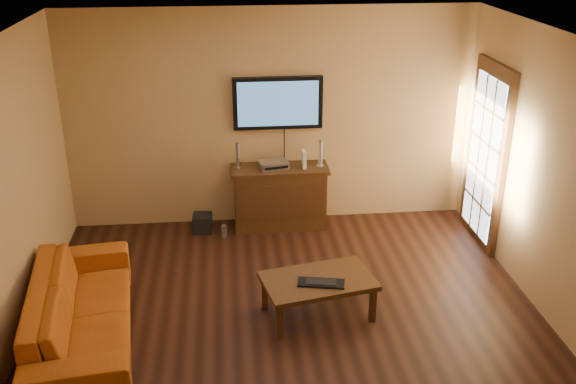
{
  "coord_description": "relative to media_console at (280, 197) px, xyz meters",
  "views": [
    {
      "loc": [
        -0.55,
        -5.06,
        3.65
      ],
      "look_at": [
        0.04,
        0.8,
        1.1
      ],
      "focal_mm": 40.0,
      "sensor_mm": 36.0,
      "label": 1
    }
  ],
  "objects": [
    {
      "name": "ground_plane",
      "position": [
        -0.09,
        -2.26,
        -0.4
      ],
      "size": [
        5.0,
        5.0,
        0.0
      ],
      "primitive_type": "plane",
      "color": "black",
      "rests_on": "ground"
    },
    {
      "name": "room_walls",
      "position": [
        -0.09,
        -1.64,
        1.29
      ],
      "size": [
        5.0,
        5.0,
        5.0
      ],
      "color": "tan",
      "rests_on": "ground"
    },
    {
      "name": "french_door",
      "position": [
        2.37,
        -0.56,
        0.65
      ],
      "size": [
        0.07,
        1.02,
        2.22
      ],
      "color": "#391F0D",
      "rests_on": "ground"
    },
    {
      "name": "media_console",
      "position": [
        0.0,
        0.0,
        0.0
      ],
      "size": [
        1.2,
        0.46,
        0.79
      ],
      "color": "#391F0D",
      "rests_on": "ground"
    },
    {
      "name": "television",
      "position": [
        -0.0,
        0.19,
        1.16
      ],
      "size": [
        1.09,
        0.08,
        0.64
      ],
      "color": "black",
      "rests_on": "ground"
    },
    {
      "name": "coffee_table",
      "position": [
        0.2,
        -2.02,
        -0.04
      ],
      "size": [
        1.17,
        0.84,
        0.41
      ],
      "color": "#391F0D",
      "rests_on": "ground"
    },
    {
      "name": "sofa",
      "position": [
        -2.02,
        -2.22,
        0.03
      ],
      "size": [
        0.92,
        2.25,
        0.85
      ],
      "primitive_type": "imported",
      "rotation": [
        0.0,
        0.0,
        1.7
      ],
      "color": "#AD5013",
      "rests_on": "ground"
    },
    {
      "name": "speaker_left",
      "position": [
        -0.51,
        0.04,
        0.54
      ],
      "size": [
        0.09,
        0.09,
        0.32
      ],
      "color": "silver",
      "rests_on": "media_console"
    },
    {
      "name": "speaker_right",
      "position": [
        0.51,
        0.01,
        0.55
      ],
      "size": [
        0.09,
        0.09,
        0.33
      ],
      "color": "silver",
      "rests_on": "media_console"
    },
    {
      "name": "av_receiver",
      "position": [
        -0.08,
        0.01,
        0.43
      ],
      "size": [
        0.39,
        0.32,
        0.08
      ],
      "primitive_type": "cube",
      "rotation": [
        0.0,
        0.0,
        0.23
      ],
      "color": "silver",
      "rests_on": "media_console"
    },
    {
      "name": "game_console",
      "position": [
        0.3,
        -0.02,
        0.5
      ],
      "size": [
        0.04,
        0.16,
        0.21
      ],
      "primitive_type": "cube",
      "rotation": [
        0.0,
        0.0,
        -0.0
      ],
      "color": "white",
      "rests_on": "media_console"
    },
    {
      "name": "subwoofer",
      "position": [
        -0.98,
        -0.06,
        -0.29
      ],
      "size": [
        0.24,
        0.24,
        0.23
      ],
      "primitive_type": "cube",
      "rotation": [
        0.0,
        0.0,
        -0.07
      ],
      "color": "black",
      "rests_on": "ground"
    },
    {
      "name": "bottle",
      "position": [
        -0.71,
        -0.27,
        -0.31
      ],
      "size": [
        0.07,
        0.07,
        0.19
      ],
      "color": "white",
      "rests_on": "ground"
    },
    {
      "name": "keyboard",
      "position": [
        0.21,
        -2.11,
        0.02
      ],
      "size": [
        0.47,
        0.25,
        0.03
      ],
      "color": "black",
      "rests_on": "coffee_table"
    }
  ]
}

